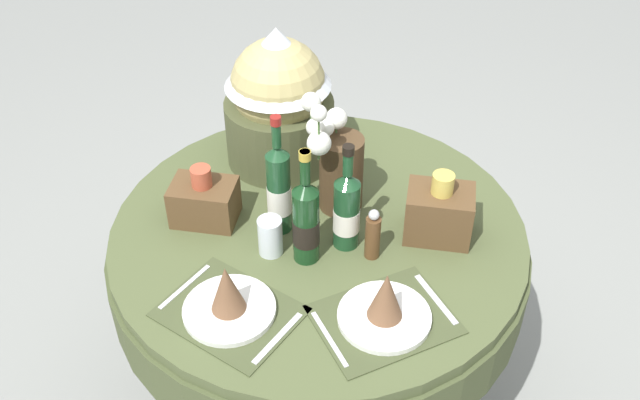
{
  "coord_description": "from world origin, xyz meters",
  "views": [
    {
      "loc": [
        0.28,
        -1.58,
        2.19
      ],
      "look_at": [
        0.0,
        0.03,
        0.86
      ],
      "focal_mm": 41.07,
      "sensor_mm": 36.0,
      "label": 1
    }
  ],
  "objects_px": {
    "place_setting_left": "(228,300)",
    "place_setting_right": "(385,307)",
    "wine_bottle_left": "(306,221)",
    "pepper_mill": "(373,235)",
    "tumbler_near_left": "(270,236)",
    "gift_tub_back_left": "(278,94)",
    "wine_bottle_right": "(347,210)",
    "wine_bottle_rear": "(279,189)",
    "dining_table": "(318,263)",
    "woven_basket_side_right": "(439,212)",
    "flower_vase": "(337,163)",
    "woven_basket_side_left": "(204,201)"
  },
  "relations": [
    {
      "from": "place_setting_left",
      "to": "place_setting_right",
      "type": "distance_m",
      "value": 0.4
    },
    {
      "from": "place_setting_left",
      "to": "place_setting_right",
      "type": "relative_size",
      "value": 0.98
    },
    {
      "from": "wine_bottle_left",
      "to": "pepper_mill",
      "type": "xyz_separation_m",
      "value": [
        0.18,
        0.04,
        -0.06
      ]
    },
    {
      "from": "tumbler_near_left",
      "to": "gift_tub_back_left",
      "type": "height_order",
      "value": "gift_tub_back_left"
    },
    {
      "from": "wine_bottle_right",
      "to": "wine_bottle_rear",
      "type": "xyz_separation_m",
      "value": [
        -0.2,
        0.03,
        0.02
      ]
    },
    {
      "from": "dining_table",
      "to": "woven_basket_side_right",
      "type": "distance_m",
      "value": 0.41
    },
    {
      "from": "wine_bottle_right",
      "to": "wine_bottle_left",
      "type": "bearing_deg",
      "value": -142.99
    },
    {
      "from": "gift_tub_back_left",
      "to": "woven_basket_side_right",
      "type": "xyz_separation_m",
      "value": [
        0.52,
        -0.29,
        -0.16
      ]
    },
    {
      "from": "tumbler_near_left",
      "to": "pepper_mill",
      "type": "height_order",
      "value": "pepper_mill"
    },
    {
      "from": "place_setting_right",
      "to": "pepper_mill",
      "type": "xyz_separation_m",
      "value": [
        -0.06,
        0.23,
        0.03
      ]
    },
    {
      "from": "wine_bottle_left",
      "to": "tumbler_near_left",
      "type": "distance_m",
      "value": 0.13
    },
    {
      "from": "wine_bottle_rear",
      "to": "tumbler_near_left",
      "type": "height_order",
      "value": "wine_bottle_rear"
    },
    {
      "from": "wine_bottle_left",
      "to": "wine_bottle_rear",
      "type": "xyz_separation_m",
      "value": [
        -0.1,
        0.11,
        0.01
      ]
    },
    {
      "from": "pepper_mill",
      "to": "woven_basket_side_right",
      "type": "xyz_separation_m",
      "value": [
        0.17,
        0.12,
        0.01
      ]
    },
    {
      "from": "place_setting_right",
      "to": "tumbler_near_left",
      "type": "height_order",
      "value": "place_setting_right"
    },
    {
      "from": "place_setting_left",
      "to": "flower_vase",
      "type": "relative_size",
      "value": 1.02
    },
    {
      "from": "wine_bottle_left",
      "to": "dining_table",
      "type": "bearing_deg",
      "value": 84.99
    },
    {
      "from": "wine_bottle_left",
      "to": "woven_basket_side_right",
      "type": "height_order",
      "value": "wine_bottle_left"
    },
    {
      "from": "wine_bottle_left",
      "to": "tumbler_near_left",
      "type": "relative_size",
      "value": 3.16
    },
    {
      "from": "place_setting_left",
      "to": "woven_basket_side_right",
      "type": "xyz_separation_m",
      "value": [
        0.51,
        0.4,
        0.04
      ]
    },
    {
      "from": "wine_bottle_rear",
      "to": "pepper_mill",
      "type": "height_order",
      "value": "wine_bottle_rear"
    },
    {
      "from": "wine_bottle_right",
      "to": "woven_basket_side_right",
      "type": "height_order",
      "value": "wine_bottle_right"
    },
    {
      "from": "place_setting_left",
      "to": "wine_bottle_right",
      "type": "height_order",
      "value": "wine_bottle_right"
    },
    {
      "from": "tumbler_near_left",
      "to": "pepper_mill",
      "type": "relative_size",
      "value": 0.7
    },
    {
      "from": "place_setting_right",
      "to": "wine_bottle_rear",
      "type": "xyz_separation_m",
      "value": [
        -0.34,
        0.3,
        0.1
      ]
    },
    {
      "from": "dining_table",
      "to": "place_setting_right",
      "type": "xyz_separation_m",
      "value": [
        0.23,
        -0.32,
        0.19
      ]
    },
    {
      "from": "place_setting_left",
      "to": "gift_tub_back_left",
      "type": "distance_m",
      "value": 0.71
    },
    {
      "from": "tumbler_near_left",
      "to": "gift_tub_back_left",
      "type": "bearing_deg",
      "value": 98.63
    },
    {
      "from": "wine_bottle_rear",
      "to": "woven_basket_side_right",
      "type": "relative_size",
      "value": 1.79
    },
    {
      "from": "place_setting_left",
      "to": "gift_tub_back_left",
      "type": "relative_size",
      "value": 0.9
    },
    {
      "from": "dining_table",
      "to": "place_setting_left",
      "type": "xyz_separation_m",
      "value": [
        -0.17,
        -0.36,
        0.19
      ]
    },
    {
      "from": "place_setting_right",
      "to": "wine_bottle_right",
      "type": "height_order",
      "value": "wine_bottle_right"
    },
    {
      "from": "wine_bottle_right",
      "to": "tumbler_near_left",
      "type": "relative_size",
      "value": 2.94
    },
    {
      "from": "gift_tub_back_left",
      "to": "woven_basket_side_right",
      "type": "bearing_deg",
      "value": -29.23
    },
    {
      "from": "wine_bottle_rear",
      "to": "tumbler_near_left",
      "type": "relative_size",
      "value": 3.35
    },
    {
      "from": "wine_bottle_right",
      "to": "woven_basket_side_right",
      "type": "xyz_separation_m",
      "value": [
        0.25,
        0.08,
        -0.04
      ]
    },
    {
      "from": "wine_bottle_left",
      "to": "woven_basket_side_right",
      "type": "relative_size",
      "value": 1.69
    },
    {
      "from": "woven_basket_side_left",
      "to": "tumbler_near_left",
      "type": "bearing_deg",
      "value": -25.81
    },
    {
      "from": "wine_bottle_right",
      "to": "flower_vase",
      "type": "bearing_deg",
      "value": 107.86
    },
    {
      "from": "place_setting_left",
      "to": "wine_bottle_left",
      "type": "relative_size",
      "value": 1.16
    },
    {
      "from": "wine_bottle_right",
      "to": "wine_bottle_rear",
      "type": "relative_size",
      "value": 0.88
    },
    {
      "from": "wine_bottle_right",
      "to": "wine_bottle_rear",
      "type": "distance_m",
      "value": 0.2
    },
    {
      "from": "gift_tub_back_left",
      "to": "woven_basket_side_left",
      "type": "distance_m",
      "value": 0.41
    },
    {
      "from": "place_setting_left",
      "to": "wine_bottle_left",
      "type": "bearing_deg",
      "value": 56.72
    },
    {
      "from": "flower_vase",
      "to": "woven_basket_side_right",
      "type": "xyz_separation_m",
      "value": [
        0.3,
        -0.08,
        -0.08
      ]
    },
    {
      "from": "place_setting_right",
      "to": "wine_bottle_rear",
      "type": "relative_size",
      "value": 1.12
    },
    {
      "from": "place_setting_left",
      "to": "tumbler_near_left",
      "type": "bearing_deg",
      "value": 77.46
    },
    {
      "from": "place_setting_right",
      "to": "wine_bottle_right",
      "type": "xyz_separation_m",
      "value": [
        -0.14,
        0.27,
        0.08
      ]
    },
    {
      "from": "flower_vase",
      "to": "woven_basket_side_right",
      "type": "relative_size",
      "value": 1.92
    },
    {
      "from": "place_setting_left",
      "to": "woven_basket_side_left",
      "type": "height_order",
      "value": "woven_basket_side_left"
    }
  ]
}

